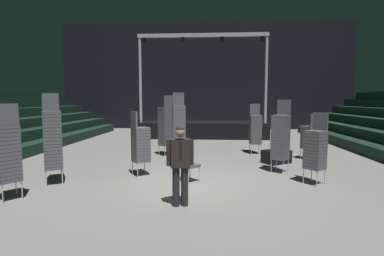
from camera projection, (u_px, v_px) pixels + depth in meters
name	position (u px, v px, depth m)	size (l,w,h in m)	color
ground_plane	(192.00, 185.00, 7.82)	(22.00, 30.00, 0.10)	slate
arena_end_wall	(205.00, 76.00, 22.33)	(22.00, 0.30, 8.00)	black
stage_riser	(203.00, 127.00, 17.54)	(7.48, 2.61, 5.84)	black
man_with_tie	(180.00, 161.00, 6.06)	(0.57, 0.31, 1.68)	black
chair_stack_front_left	(281.00, 136.00, 8.91)	(0.61, 0.61, 2.22)	#B2B5BA
chair_stack_front_right	(166.00, 126.00, 11.66)	(0.62, 0.62, 2.39)	#B2B5BA
chair_stack_mid_left	(52.00, 139.00, 7.66)	(0.60, 0.60, 2.39)	#B2B5BA
chair_stack_mid_right	(315.00, 148.00, 7.68)	(0.62, 0.62, 1.88)	#B2B5BA
chair_stack_mid_centre	(7.00, 152.00, 6.47)	(0.62, 0.62, 2.14)	#B2B5BA
chair_stack_rear_left	(179.00, 127.00, 10.51)	(0.51, 0.51, 2.48)	#B2B5BA
chair_stack_rear_right	(309.00, 136.00, 10.87)	(0.62, 0.62, 1.71)	#B2B5BA
chair_stack_rear_centre	(255.00, 129.00, 12.06)	(0.46, 0.46, 2.05)	#B2B5BA
chair_stack_aisle_left	(140.00, 144.00, 8.56)	(0.62, 0.62, 1.88)	#B2B5BA
equipment_road_case	(276.00, 157.00, 10.29)	(0.90, 0.60, 0.45)	black
loose_chair_near_man	(188.00, 162.00, 8.00)	(0.62, 0.62, 0.95)	#B2B5BA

